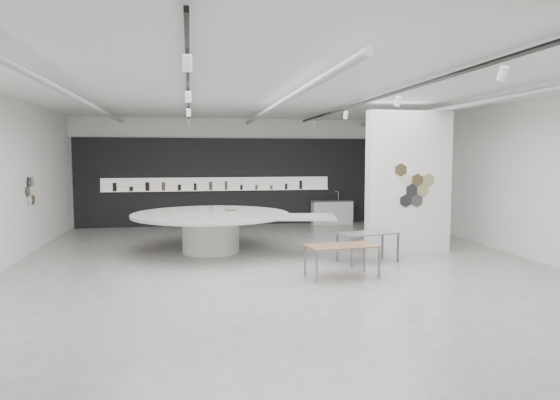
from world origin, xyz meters
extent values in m
cube|color=#ADA9A3|center=(0.00, 0.00, -0.01)|extent=(12.00, 14.00, 0.01)
cube|color=silver|center=(0.00, 0.00, 3.80)|extent=(12.00, 14.00, 0.01)
cube|color=white|center=(0.00, 7.00, 1.90)|extent=(12.00, 0.01, 3.80)
cube|color=white|center=(0.00, -7.00, 1.90)|extent=(12.00, 0.01, 3.80)
cube|color=white|center=(6.00, 0.00, 1.90)|extent=(0.01, 14.00, 3.80)
cylinder|color=#939396|center=(-4.20, 0.50, 3.62)|extent=(0.12, 12.00, 0.12)
cylinder|color=#939396|center=(0.00, 0.50, 3.62)|extent=(0.12, 12.00, 0.12)
cylinder|color=#939396|center=(4.20, 0.50, 3.62)|extent=(0.12, 12.00, 0.12)
cube|color=black|center=(-2.00, 0.00, 3.70)|extent=(0.05, 13.00, 0.06)
cylinder|color=white|center=(-2.00, -5.00, 3.52)|extent=(0.11, 0.18, 0.21)
cylinder|color=white|center=(-2.00, -1.70, 3.52)|extent=(0.11, 0.18, 0.21)
cylinder|color=white|center=(-2.00, 1.60, 3.52)|extent=(0.11, 0.18, 0.21)
cylinder|color=white|center=(-2.00, 4.90, 3.52)|extent=(0.11, 0.18, 0.21)
cube|color=black|center=(2.00, 0.00, 3.70)|extent=(0.05, 13.00, 0.06)
cylinder|color=white|center=(2.00, -5.00, 3.52)|extent=(0.11, 0.18, 0.21)
cylinder|color=white|center=(2.00, -1.70, 3.52)|extent=(0.11, 0.18, 0.21)
cylinder|color=white|center=(2.00, 1.60, 3.52)|extent=(0.11, 0.18, 0.21)
cylinder|color=white|center=(2.00, 4.90, 3.52)|extent=(0.11, 0.18, 0.21)
cylinder|color=white|center=(-5.97, 2.50, 1.35)|extent=(0.03, 0.28, 0.28)
cylinder|color=#4E4027|center=(-5.97, 2.76, 1.35)|extent=(0.03, 0.28, 0.28)
cylinder|color=beige|center=(-5.97, 2.63, 1.58)|extent=(0.03, 0.28, 0.28)
cylinder|color=black|center=(-5.97, 2.37, 1.58)|extent=(0.03, 0.28, 0.28)
cylinder|color=black|center=(-5.97, 2.50, 1.81)|extent=(0.03, 0.28, 0.28)
cylinder|color=#93885A|center=(-5.97, 2.76, 1.81)|extent=(0.03, 0.28, 0.28)
cube|color=black|center=(0.00, 6.94, 1.55)|extent=(11.80, 0.10, 3.10)
cube|color=white|center=(-1.00, 6.87, 1.48)|extent=(8.00, 0.06, 0.46)
cube|color=white|center=(-1.00, 6.81, 1.25)|extent=(8.00, 0.18, 0.02)
cylinder|color=black|center=(-4.53, 6.81, 1.41)|extent=(0.13, 0.13, 0.29)
cylinder|color=black|center=(-3.99, 6.81, 1.34)|extent=(0.13, 0.13, 0.15)
cylinder|color=black|center=(-3.44, 6.81, 1.42)|extent=(0.14, 0.14, 0.30)
cylinder|color=brown|center=(-2.90, 6.81, 1.41)|extent=(0.12, 0.12, 0.29)
cylinder|color=black|center=(-2.36, 6.81, 1.37)|extent=(0.12, 0.12, 0.21)
cylinder|color=black|center=(-1.81, 6.81, 1.39)|extent=(0.10, 0.10, 0.25)
cylinder|color=brown|center=(-1.27, 6.81, 1.42)|extent=(0.12, 0.12, 0.30)
cylinder|color=brown|center=(-0.73, 6.81, 1.42)|extent=(0.10, 0.10, 0.31)
cylinder|color=black|center=(-0.19, 6.81, 1.35)|extent=(0.09, 0.09, 0.17)
cylinder|color=brown|center=(0.36, 6.81, 1.35)|extent=(0.10, 0.10, 0.16)
cylinder|color=brown|center=(0.90, 6.81, 1.34)|extent=(0.09, 0.09, 0.15)
cylinder|color=black|center=(1.44, 6.81, 1.37)|extent=(0.09, 0.09, 0.21)
cylinder|color=black|center=(1.99, 6.81, 1.42)|extent=(0.11, 0.11, 0.31)
cube|color=white|center=(3.50, 1.00, 1.80)|extent=(2.20, 0.35, 3.60)
cylinder|color=black|center=(3.50, 0.81, 1.60)|extent=(0.34, 0.03, 0.34)
cylinder|color=#93885A|center=(3.80, 0.81, 1.60)|extent=(0.34, 0.03, 0.34)
cylinder|color=white|center=(3.20, 0.81, 1.60)|extent=(0.34, 0.03, 0.34)
cylinder|color=#4E4027|center=(3.65, 0.81, 1.86)|extent=(0.34, 0.03, 0.34)
cylinder|color=beige|center=(3.35, 0.81, 1.86)|extent=(0.34, 0.03, 0.34)
cylinder|color=black|center=(3.65, 0.81, 1.34)|extent=(0.34, 0.03, 0.34)
cylinder|color=black|center=(3.35, 0.81, 1.34)|extent=(0.34, 0.03, 0.34)
cylinder|color=#93885A|center=(3.95, 0.81, 1.86)|extent=(0.34, 0.03, 0.34)
cylinder|color=white|center=(3.50, 0.81, 2.12)|extent=(0.34, 0.03, 0.34)
cylinder|color=#4E4027|center=(3.20, 0.81, 2.12)|extent=(0.34, 0.03, 0.34)
cylinder|color=white|center=(-1.49, 1.83, 0.47)|extent=(1.67, 1.67, 0.94)
cylinder|color=beige|center=(-1.49, 1.83, 0.98)|extent=(4.64, 4.64, 0.07)
cube|color=beige|center=(0.60, 0.89, 0.98)|extent=(1.94, 1.41, 0.06)
cube|color=#93885A|center=(-2.58, 2.03, 1.02)|extent=(0.31, 0.25, 0.01)
cube|color=#4E4027|center=(-0.93, 2.41, 1.02)|extent=(0.31, 0.25, 0.01)
cube|color=brown|center=(1.01, -1.35, 0.65)|extent=(1.50, 0.89, 0.03)
cube|color=slate|center=(0.39, -1.75, 0.32)|extent=(0.04, 0.04, 0.64)
cube|color=slate|center=(0.30, -1.12, 0.32)|extent=(0.04, 0.04, 0.64)
cube|color=slate|center=(1.72, -1.58, 0.32)|extent=(0.04, 0.04, 0.64)
cube|color=slate|center=(1.64, -0.95, 0.32)|extent=(0.04, 0.04, 0.64)
cube|color=slate|center=(2.06, -0.02, 0.68)|extent=(1.48, 1.00, 0.03)
cube|color=slate|center=(1.52, -0.47, 0.33)|extent=(0.05, 0.05, 0.67)
cube|color=slate|center=(1.37, 0.11, 0.33)|extent=(0.05, 0.05, 0.67)
cube|color=slate|center=(2.75, -0.15, 0.33)|extent=(0.05, 0.05, 0.67)
cube|color=slate|center=(2.60, 0.43, 0.33)|extent=(0.05, 0.05, 0.67)
cube|color=white|center=(3.09, 6.54, 0.41)|extent=(1.47, 0.60, 0.82)
cube|color=slate|center=(3.09, 6.54, 0.83)|extent=(1.51, 0.64, 0.03)
cylinder|color=silver|center=(3.37, 6.67, 1.01)|extent=(0.02, 0.02, 0.33)
cylinder|color=silver|center=(3.30, 6.67, 1.16)|extent=(0.15, 0.03, 0.02)
camera|label=1|loc=(-1.99, -10.92, 2.45)|focal=32.00mm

